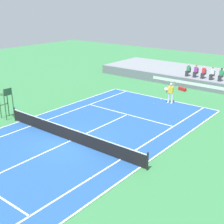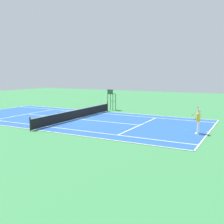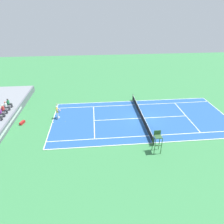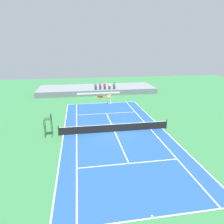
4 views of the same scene
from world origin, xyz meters
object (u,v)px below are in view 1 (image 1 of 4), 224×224
spectator_seated_0 (188,70)px  spectator_seated_1 (196,71)px  spectator_seated_4 (221,75)px  equipment_bag (182,89)px  tennis_ball (153,103)px  umpire_chair (6,99)px  tennis_player (171,92)px  spectator_seated_3 (212,74)px  spectator_seated_2 (203,72)px

spectator_seated_0 → spectator_seated_1: size_ratio=1.00×
spectator_seated_1 → spectator_seated_4: same height
spectator_seated_0 → equipment_bag: 2.82m
spectator_seated_0 → tennis_ball: spectator_seated_0 is taller
umpire_chair → equipment_bag: (7.02, 15.72, -1.40)m
spectator_seated_4 → spectator_seated_0: bearing=180.0°
tennis_player → umpire_chair: umpire_chair is taller
spectator_seated_3 → umpire_chair: (-9.07, -18.05, -0.07)m
spectator_seated_1 → umpire_chair: 19.46m
tennis_ball → umpire_chair: (-6.96, -10.21, 1.52)m
spectator_seated_2 → spectator_seated_3: bearing=0.0°
spectator_seated_4 → equipment_bag: size_ratio=1.32×
spectator_seated_4 → equipment_bag: 4.04m
equipment_bag → spectator_seated_4: bearing=38.2°
tennis_player → equipment_bag: size_ratio=2.18×
spectator_seated_3 → umpire_chair: 20.20m
spectator_seated_2 → umpire_chair: size_ratio=0.52×
spectator_seated_3 → tennis_player: (-1.03, -6.77, -0.63)m
spectator_seated_4 → equipment_bag: (-2.96, -2.33, -1.47)m
equipment_bag → spectator_seated_2: bearing=64.1°
spectator_seated_1 → equipment_bag: spectator_seated_1 is taller
spectator_seated_1 → spectator_seated_2: same height
umpire_chair → equipment_bag: size_ratio=2.56×
spectator_seated_3 → tennis_player: spectator_seated_3 is taller
spectator_seated_0 → spectator_seated_1: bearing=0.0°
spectator_seated_3 → equipment_bag: spectator_seated_3 is taller
spectator_seated_2 → tennis_player: spectator_seated_2 is taller
spectator_seated_1 → umpire_chair: bearing=-112.0°
spectator_seated_0 → spectator_seated_3: (2.65, 0.00, 0.00)m
spectator_seated_0 → tennis_player: spectator_seated_0 is taller
tennis_player → equipment_bag: 4.64m
umpire_chair → spectator_seated_4: bearing=61.1°
tennis_ball → tennis_player: bearing=44.6°
spectator_seated_2 → tennis_ball: bearing=-98.6°
spectator_seated_2 → spectator_seated_3: size_ratio=1.00×
spectator_seated_0 → umpire_chair: 19.15m
spectator_seated_3 → tennis_ball: (-2.10, -7.84, -1.59)m
spectator_seated_0 → spectator_seated_3: same height
tennis_ball → equipment_bag: size_ratio=0.07×
spectator_seated_2 → equipment_bag: size_ratio=1.32×
spectator_seated_1 → spectator_seated_4: bearing=0.0°
spectator_seated_3 → equipment_bag: size_ratio=1.32×
tennis_ball → umpire_chair: bearing=-124.3°
spectator_seated_0 → spectator_seated_4: same height
tennis_ball → equipment_bag: (0.05, 5.51, 0.13)m
spectator_seated_1 → spectator_seated_2: size_ratio=1.00×
spectator_seated_3 → tennis_ball: spectator_seated_3 is taller
spectator_seated_1 → tennis_player: (0.76, -6.77, -0.63)m
spectator_seated_3 → spectator_seated_4: (0.91, 0.00, 0.00)m
spectator_seated_2 → tennis_ball: 8.08m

